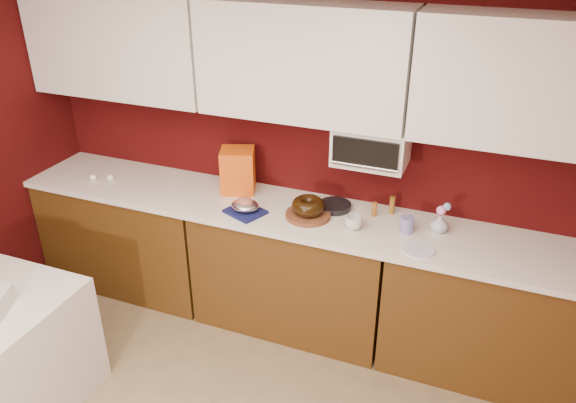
# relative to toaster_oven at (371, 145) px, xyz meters

# --- Properties ---
(wall_back) EXTENTS (4.00, 0.02, 2.50)m
(wall_back) POSITION_rel_toaster_oven_xyz_m (-0.45, 0.15, -0.12)
(wall_back) COLOR #3D0808
(wall_back) RESTS_ON floor
(base_cabinet_left) EXTENTS (1.31, 0.58, 0.86)m
(base_cabinet_left) POSITION_rel_toaster_oven_xyz_m (-1.78, -0.17, -0.95)
(base_cabinet_left) COLOR #513110
(base_cabinet_left) RESTS_ON floor
(base_cabinet_center) EXTENTS (1.31, 0.58, 0.86)m
(base_cabinet_center) POSITION_rel_toaster_oven_xyz_m (-0.45, -0.17, -0.95)
(base_cabinet_center) COLOR #513110
(base_cabinet_center) RESTS_ON floor
(base_cabinet_right) EXTENTS (1.31, 0.58, 0.86)m
(base_cabinet_right) POSITION_rel_toaster_oven_xyz_m (0.88, -0.17, -0.95)
(base_cabinet_right) COLOR #513110
(base_cabinet_right) RESTS_ON floor
(countertop) EXTENTS (4.00, 0.62, 0.04)m
(countertop) POSITION_rel_toaster_oven_xyz_m (-0.45, -0.17, -0.49)
(countertop) COLOR silver
(countertop) RESTS_ON base_cabinet_center
(upper_cabinet_left) EXTENTS (1.31, 0.33, 0.70)m
(upper_cabinet_left) POSITION_rel_toaster_oven_xyz_m (-1.78, -0.02, 0.48)
(upper_cabinet_left) COLOR white
(upper_cabinet_left) RESTS_ON wall_back
(upper_cabinet_center) EXTENTS (1.31, 0.33, 0.70)m
(upper_cabinet_center) POSITION_rel_toaster_oven_xyz_m (-0.45, -0.02, 0.48)
(upper_cabinet_center) COLOR white
(upper_cabinet_center) RESTS_ON wall_back
(upper_cabinet_right) EXTENTS (1.31, 0.33, 0.70)m
(upper_cabinet_right) POSITION_rel_toaster_oven_xyz_m (0.88, -0.02, 0.48)
(upper_cabinet_right) COLOR white
(upper_cabinet_right) RESTS_ON wall_back
(toaster_oven) EXTENTS (0.45, 0.30, 0.25)m
(toaster_oven) POSITION_rel_toaster_oven_xyz_m (0.00, 0.00, 0.00)
(toaster_oven) COLOR white
(toaster_oven) RESTS_ON upper_cabinet_center
(toaster_oven_door) EXTENTS (0.40, 0.02, 0.18)m
(toaster_oven_door) POSITION_rel_toaster_oven_xyz_m (0.00, -0.16, 0.00)
(toaster_oven_door) COLOR black
(toaster_oven_door) RESTS_ON toaster_oven
(toaster_oven_handle) EXTENTS (0.42, 0.02, 0.02)m
(toaster_oven_handle) POSITION_rel_toaster_oven_xyz_m (0.00, -0.18, -0.07)
(toaster_oven_handle) COLOR silver
(toaster_oven_handle) RESTS_ON toaster_oven
(cake_base) EXTENTS (0.31, 0.31, 0.03)m
(cake_base) POSITION_rel_toaster_oven_xyz_m (-0.34, -0.20, -0.46)
(cake_base) COLOR brown
(cake_base) RESTS_ON countertop
(bundt_cake) EXTENTS (0.24, 0.24, 0.09)m
(bundt_cake) POSITION_rel_toaster_oven_xyz_m (-0.34, -0.20, -0.39)
(bundt_cake) COLOR black
(bundt_cake) RESTS_ON cake_base
(navy_towel) EXTENTS (0.29, 0.27, 0.02)m
(navy_towel) POSITION_rel_toaster_oven_xyz_m (-0.74, -0.30, -0.47)
(navy_towel) COLOR #14184C
(navy_towel) RESTS_ON countertop
(foil_ham_nest) EXTENTS (0.21, 0.18, 0.07)m
(foil_ham_nest) POSITION_rel_toaster_oven_xyz_m (-0.74, -0.30, -0.42)
(foil_ham_nest) COLOR silver
(foil_ham_nest) RESTS_ON navy_towel
(roasted_ham) EXTENTS (0.13, 0.11, 0.07)m
(roasted_ham) POSITION_rel_toaster_oven_xyz_m (-0.74, -0.30, -0.40)
(roasted_ham) COLOR #B16151
(roasted_ham) RESTS_ON foil_ham_nest
(pandoro_box) EXTENTS (0.29, 0.27, 0.31)m
(pandoro_box) POSITION_rel_toaster_oven_xyz_m (-0.92, -0.02, -0.32)
(pandoro_box) COLOR red
(pandoro_box) RESTS_ON countertop
(dark_pan) EXTENTS (0.29, 0.29, 0.04)m
(dark_pan) POSITION_rel_toaster_oven_xyz_m (-0.21, -0.03, -0.46)
(dark_pan) COLOR black
(dark_pan) RESTS_ON countertop
(coffee_mug) EXTENTS (0.12, 0.12, 0.10)m
(coffee_mug) POSITION_rel_toaster_oven_xyz_m (-0.02, -0.24, -0.42)
(coffee_mug) COLOR silver
(coffee_mug) RESTS_ON countertop
(blue_jar) EXTENTS (0.09, 0.09, 0.10)m
(blue_jar) POSITION_rel_toaster_oven_xyz_m (0.29, -0.16, -0.42)
(blue_jar) COLOR navy
(blue_jar) RESTS_ON countertop
(flower_vase) EXTENTS (0.10, 0.10, 0.13)m
(flower_vase) POSITION_rel_toaster_oven_xyz_m (0.48, -0.08, -0.41)
(flower_vase) COLOR silver
(flower_vase) RESTS_ON countertop
(flower_pink) EXTENTS (0.06, 0.06, 0.06)m
(flower_pink) POSITION_rel_toaster_oven_xyz_m (0.48, -0.08, -0.33)
(flower_pink) COLOR #FF93C6
(flower_pink) RESTS_ON flower_vase
(flower_blue) EXTENTS (0.05, 0.05, 0.05)m
(flower_blue) POSITION_rel_toaster_oven_xyz_m (0.51, -0.06, -0.30)
(flower_blue) COLOR #81ACCE
(flower_blue) RESTS_ON flower_vase
(china_plate) EXTENTS (0.25, 0.25, 0.01)m
(china_plate) POSITION_rel_toaster_oven_xyz_m (0.40, -0.34, -0.47)
(china_plate) COLOR silver
(china_plate) RESTS_ON countertop
(amber_bottle) EXTENTS (0.03, 0.03, 0.10)m
(amber_bottle) POSITION_rel_toaster_oven_xyz_m (0.06, -0.03, -0.43)
(amber_bottle) COLOR #9B581C
(amber_bottle) RESTS_ON countertop
(egg_left) EXTENTS (0.06, 0.05, 0.04)m
(egg_left) POSITION_rel_toaster_oven_xyz_m (-1.99, -0.26, -0.45)
(egg_left) COLOR white
(egg_left) RESTS_ON countertop
(egg_right) EXTENTS (0.07, 0.06, 0.04)m
(egg_right) POSITION_rel_toaster_oven_xyz_m (-1.88, -0.21, -0.45)
(egg_right) COLOR white
(egg_right) RESTS_ON countertop
(amber_bottle_tall) EXTENTS (0.04, 0.04, 0.12)m
(amber_bottle_tall) POSITION_rel_toaster_oven_xyz_m (0.16, 0.04, -0.41)
(amber_bottle_tall) COLOR brown
(amber_bottle_tall) RESTS_ON countertop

